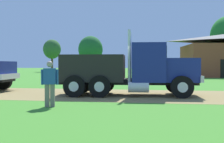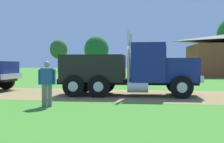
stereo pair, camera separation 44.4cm
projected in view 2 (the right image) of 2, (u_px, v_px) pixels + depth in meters
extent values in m
plane|color=#408529|center=(121.00, 95.00, 14.72)|extent=(200.00, 200.00, 0.00)
cube|color=olive|center=(121.00, 95.00, 14.72)|extent=(120.00, 5.96, 0.01)
cube|color=black|center=(127.00, 81.00, 14.47)|extent=(7.18, 1.98, 0.28)
cube|color=navy|center=(180.00, 70.00, 14.14)|extent=(1.76, 2.09, 1.20)
cube|color=silver|center=(198.00, 78.00, 14.05)|extent=(0.30, 2.19, 0.32)
cube|color=navy|center=(148.00, 63.00, 14.32)|extent=(1.80, 2.38, 1.95)
cube|color=#2D3D4C|center=(165.00, 55.00, 14.21)|extent=(0.16, 1.90, 0.86)
cylinder|color=silver|center=(130.00, 57.00, 15.32)|extent=(0.14, 0.14, 2.59)
cylinder|color=silver|center=(129.00, 56.00, 13.53)|extent=(0.14, 0.14, 2.59)
cylinder|color=silver|center=(138.00, 87.00, 13.42)|extent=(1.03, 0.58, 0.52)
cube|color=black|center=(94.00, 68.00, 14.66)|extent=(3.34, 2.48, 1.38)
cylinder|color=black|center=(176.00, 84.00, 15.30)|extent=(1.10, 0.37, 1.08)
cylinder|color=silver|center=(176.00, 84.00, 15.46)|extent=(0.49, 0.07, 0.49)
cylinder|color=black|center=(182.00, 87.00, 13.04)|extent=(1.10, 0.37, 1.08)
cylinder|color=silver|center=(182.00, 88.00, 12.88)|extent=(0.49, 0.07, 0.49)
cylinder|color=black|center=(84.00, 83.00, 15.91)|extent=(1.10, 0.37, 1.08)
cylinder|color=silver|center=(84.00, 83.00, 16.06)|extent=(0.49, 0.07, 0.49)
cylinder|color=black|center=(74.00, 86.00, 13.65)|extent=(1.10, 0.37, 1.08)
cylinder|color=silver|center=(73.00, 86.00, 13.49)|extent=(0.49, 0.07, 0.49)
cylinder|color=black|center=(105.00, 83.00, 15.76)|extent=(1.10, 0.37, 1.08)
cylinder|color=silver|center=(106.00, 83.00, 15.92)|extent=(0.49, 0.07, 0.49)
cylinder|color=black|center=(99.00, 86.00, 13.50)|extent=(1.10, 0.37, 1.08)
cylinder|color=silver|center=(98.00, 87.00, 13.35)|extent=(0.49, 0.07, 0.49)
cube|color=silver|center=(12.00, 76.00, 16.65)|extent=(0.25, 2.30, 0.32)
cylinder|color=black|center=(6.00, 81.00, 18.00)|extent=(1.08, 0.34, 1.07)
cylinder|color=silver|center=(8.00, 81.00, 18.16)|extent=(0.48, 0.06, 0.48)
cube|color=#264C8C|center=(47.00, 76.00, 10.61)|extent=(0.51, 0.37, 0.61)
sphere|color=#A5877D|center=(47.00, 64.00, 10.60)|extent=(0.23, 0.23, 0.23)
cube|color=slate|center=(50.00, 95.00, 10.64)|extent=(0.20, 0.21, 0.86)
cube|color=slate|center=(44.00, 95.00, 10.63)|extent=(0.20, 0.21, 0.86)
cylinder|color=#264C8C|center=(54.00, 77.00, 10.63)|extent=(0.10, 0.10, 0.58)
cylinder|color=#264C8C|center=(40.00, 77.00, 10.60)|extent=(0.10, 0.10, 0.58)
cylinder|color=#513823|center=(59.00, 64.00, 60.53)|extent=(0.44, 0.44, 3.37)
ellipsoid|color=#305B2C|center=(59.00, 49.00, 60.44)|extent=(3.81, 3.81, 4.20)
cylinder|color=#513823|center=(96.00, 66.00, 50.06)|extent=(0.44, 0.44, 2.54)
ellipsoid|color=#1F5C28|center=(96.00, 49.00, 49.98)|extent=(4.39, 4.39, 4.82)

